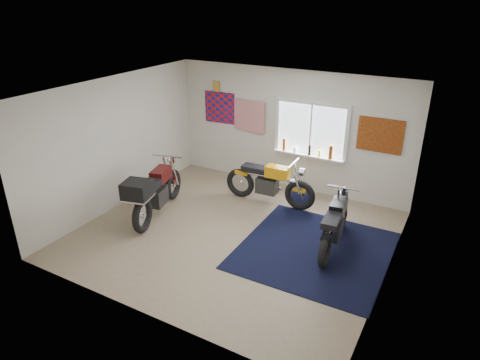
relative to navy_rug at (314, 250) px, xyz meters
The scene contains 10 objects.
ground 1.52m from the navy_rug, behind, with size 5.50×5.50×0.00m, color #9E896B.
room_shell 2.24m from the navy_rug, behind, with size 5.50×5.50×5.50m.
navy_rug is the anchor object (origin of this frame).
window_assembly 2.83m from the navy_rug, 114.10° to the left, with size 1.66×0.17×1.26m.
oil_bottles 2.59m from the navy_rug, 113.24° to the left, with size 1.16×0.09×0.30m.
flag_display 4.62m from the navy_rug, 146.35° to the left, with size 1.60×0.10×1.17m.
triumph_poster 2.78m from the navy_rug, 79.04° to the left, with size 0.90×0.03×0.70m, color #A54C14.
yellow_triumph 2.04m from the navy_rug, 139.66° to the left, with size 2.04×0.61×1.03m.
black_chrome_bike 0.55m from the navy_rug, 48.88° to the left, with size 0.58×1.89×0.97m.
maroon_tourer 3.29m from the navy_rug, behind, with size 0.94×2.12×1.08m.
Camera 1 is at (3.47, -6.02, 4.20)m, focal length 32.00 mm.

